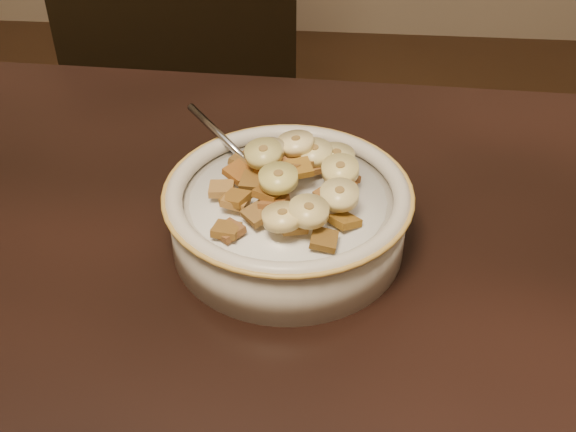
# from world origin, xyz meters

# --- Properties ---
(table) EXTENTS (1.43, 0.95, 0.04)m
(table) POSITION_xyz_m (0.00, 0.00, 0.73)
(table) COLOR black
(table) RESTS_ON floor
(chair) EXTENTS (0.55, 0.55, 0.95)m
(chair) POSITION_xyz_m (-0.18, 0.65, 0.48)
(chair) COLOR black
(chair) RESTS_ON floor
(cereal_bowl) EXTENTS (0.20, 0.20, 0.05)m
(cereal_bowl) POSITION_xyz_m (0.07, 0.15, 0.77)
(cereal_bowl) COLOR beige
(cereal_bowl) RESTS_ON table
(milk) EXTENTS (0.16, 0.16, 0.00)m
(milk) POSITION_xyz_m (0.07, 0.15, 0.80)
(milk) COLOR white
(milk) RESTS_ON cereal_bowl
(spoon) EXTENTS (0.06, 0.06, 0.01)m
(spoon) POSITION_xyz_m (0.05, 0.17, 0.80)
(spoon) COLOR #A8A9AB
(spoon) RESTS_ON cereal_bowl
(cereal_square_0) EXTENTS (0.02, 0.02, 0.01)m
(cereal_square_0) POSITION_xyz_m (0.03, 0.13, 0.81)
(cereal_square_0) COLOR olive
(cereal_square_0) RESTS_ON milk
(cereal_square_1) EXTENTS (0.03, 0.03, 0.01)m
(cereal_square_1) POSITION_xyz_m (0.11, 0.20, 0.80)
(cereal_square_1) COLOR brown
(cereal_square_1) RESTS_ON milk
(cereal_square_2) EXTENTS (0.03, 0.03, 0.01)m
(cereal_square_2) POSITION_xyz_m (0.07, 0.16, 0.82)
(cereal_square_2) COLOR brown
(cereal_square_2) RESTS_ON milk
(cereal_square_3) EXTENTS (0.03, 0.03, 0.01)m
(cereal_square_3) POSITION_xyz_m (0.08, 0.16, 0.82)
(cereal_square_3) COLOR olive
(cereal_square_3) RESTS_ON milk
(cereal_square_4) EXTENTS (0.03, 0.03, 0.01)m
(cereal_square_4) POSITION_xyz_m (0.03, 0.16, 0.81)
(cereal_square_4) COLOR brown
(cereal_square_4) RESTS_ON milk
(cereal_square_5) EXTENTS (0.03, 0.03, 0.01)m
(cereal_square_5) POSITION_xyz_m (0.09, 0.18, 0.81)
(cereal_square_5) COLOR brown
(cereal_square_5) RESTS_ON milk
(cereal_square_6) EXTENTS (0.03, 0.03, 0.01)m
(cereal_square_6) POSITION_xyz_m (0.11, 0.15, 0.81)
(cereal_square_6) COLOR brown
(cereal_square_6) RESTS_ON milk
(cereal_square_7) EXTENTS (0.03, 0.03, 0.01)m
(cereal_square_7) POSITION_xyz_m (0.05, 0.19, 0.81)
(cereal_square_7) COLOR brown
(cereal_square_7) RESTS_ON milk
(cereal_square_8) EXTENTS (0.03, 0.03, 0.01)m
(cereal_square_8) POSITION_xyz_m (0.04, 0.20, 0.81)
(cereal_square_8) COLOR brown
(cereal_square_8) RESTS_ON milk
(cereal_square_9) EXTENTS (0.03, 0.03, 0.01)m
(cereal_square_9) POSITION_xyz_m (0.12, 0.17, 0.81)
(cereal_square_9) COLOR brown
(cereal_square_9) RESTS_ON milk
(cereal_square_10) EXTENTS (0.03, 0.03, 0.01)m
(cereal_square_10) POSITION_xyz_m (0.03, 0.09, 0.80)
(cereal_square_10) COLOR brown
(cereal_square_10) RESTS_ON milk
(cereal_square_11) EXTENTS (0.03, 0.03, 0.01)m
(cereal_square_11) POSITION_xyz_m (0.10, 0.14, 0.81)
(cereal_square_11) COLOR brown
(cereal_square_11) RESTS_ON milk
(cereal_square_12) EXTENTS (0.03, 0.03, 0.01)m
(cereal_square_12) POSITION_xyz_m (0.03, 0.19, 0.81)
(cereal_square_12) COLOR brown
(cereal_square_12) RESTS_ON milk
(cereal_square_13) EXTENTS (0.03, 0.03, 0.01)m
(cereal_square_13) POSITION_xyz_m (0.06, 0.20, 0.81)
(cereal_square_13) COLOR brown
(cereal_square_13) RESTS_ON milk
(cereal_square_14) EXTENTS (0.02, 0.02, 0.01)m
(cereal_square_14) POSITION_xyz_m (0.06, 0.12, 0.81)
(cereal_square_14) COLOR brown
(cereal_square_14) RESTS_ON milk
(cereal_square_15) EXTENTS (0.02, 0.02, 0.01)m
(cereal_square_15) POSITION_xyz_m (0.01, 0.14, 0.81)
(cereal_square_15) COLOR olive
(cereal_square_15) RESTS_ON milk
(cereal_square_16) EXTENTS (0.03, 0.03, 0.01)m
(cereal_square_16) POSITION_xyz_m (0.12, 0.11, 0.80)
(cereal_square_16) COLOR #9A6920
(cereal_square_16) RESTS_ON milk
(cereal_square_17) EXTENTS (0.03, 0.03, 0.01)m
(cereal_square_17) POSITION_xyz_m (0.05, 0.16, 0.82)
(cereal_square_17) COLOR #904B17
(cereal_square_17) RESTS_ON milk
(cereal_square_18) EXTENTS (0.02, 0.02, 0.01)m
(cereal_square_18) POSITION_xyz_m (0.10, 0.09, 0.81)
(cereal_square_18) COLOR brown
(cereal_square_18) RESTS_ON milk
(cereal_square_19) EXTENTS (0.03, 0.03, 0.01)m
(cereal_square_19) POSITION_xyz_m (0.03, 0.13, 0.81)
(cereal_square_19) COLOR brown
(cereal_square_19) RESTS_ON milk
(cereal_square_20) EXTENTS (0.02, 0.02, 0.01)m
(cereal_square_20) POSITION_xyz_m (0.03, 0.09, 0.81)
(cereal_square_20) COLOR olive
(cereal_square_20) RESTS_ON milk
(cereal_square_21) EXTENTS (0.03, 0.03, 0.01)m
(cereal_square_21) POSITION_xyz_m (0.08, 0.10, 0.81)
(cereal_square_21) COLOR brown
(cereal_square_21) RESTS_ON milk
(cereal_square_22) EXTENTS (0.02, 0.02, 0.01)m
(cereal_square_22) POSITION_xyz_m (0.11, 0.14, 0.81)
(cereal_square_22) COLOR brown
(cereal_square_22) RESTS_ON milk
(cereal_square_23) EXTENTS (0.03, 0.03, 0.01)m
(cereal_square_23) POSITION_xyz_m (0.08, 0.17, 0.82)
(cereal_square_23) COLOR #9D642B
(cereal_square_23) RESTS_ON milk
(cereal_square_24) EXTENTS (0.03, 0.03, 0.01)m
(cereal_square_24) POSITION_xyz_m (0.05, 0.11, 0.81)
(cereal_square_24) COLOR olive
(cereal_square_24) RESTS_ON milk
(cereal_square_25) EXTENTS (0.02, 0.02, 0.01)m
(cereal_square_25) POSITION_xyz_m (0.04, 0.15, 0.81)
(cereal_square_25) COLOR brown
(cereal_square_25) RESTS_ON milk
(cereal_square_26) EXTENTS (0.03, 0.03, 0.01)m
(cereal_square_26) POSITION_xyz_m (0.06, 0.13, 0.82)
(cereal_square_26) COLOR brown
(cereal_square_26) RESTS_ON milk
(banana_slice_0) EXTENTS (0.03, 0.03, 0.01)m
(banana_slice_0) POSITION_xyz_m (0.09, 0.19, 0.82)
(banana_slice_0) COLOR #F4DE99
(banana_slice_0) RESTS_ON milk
(banana_slice_1) EXTENTS (0.04, 0.04, 0.01)m
(banana_slice_1) POSITION_xyz_m (0.07, 0.09, 0.82)
(banana_slice_1) COLOR #F8D47D
(banana_slice_1) RESTS_ON milk
(banana_slice_2) EXTENTS (0.04, 0.04, 0.02)m
(banana_slice_2) POSITION_xyz_m (0.05, 0.16, 0.83)
(banana_slice_2) COLOR #CCBF6A
(banana_slice_2) RESTS_ON milk
(banana_slice_3) EXTENTS (0.04, 0.04, 0.01)m
(banana_slice_3) POSITION_xyz_m (0.11, 0.13, 0.82)
(banana_slice_3) COLOR #D6BE88
(banana_slice_3) RESTS_ON milk
(banana_slice_4) EXTENTS (0.04, 0.04, 0.01)m
(banana_slice_4) POSITION_xyz_m (0.05, 0.18, 0.82)
(banana_slice_4) COLOR beige
(banana_slice_4) RESTS_ON milk
(banana_slice_5) EXTENTS (0.04, 0.04, 0.01)m
(banana_slice_5) POSITION_xyz_m (0.09, 0.10, 0.82)
(banana_slice_5) COLOR tan
(banana_slice_5) RESTS_ON milk
(banana_slice_6) EXTENTS (0.04, 0.04, 0.02)m
(banana_slice_6) POSITION_xyz_m (0.11, 0.16, 0.82)
(banana_slice_6) COLOR #F4E88F
(banana_slice_6) RESTS_ON milk
(banana_slice_7) EXTENTS (0.04, 0.04, 0.01)m
(banana_slice_7) POSITION_xyz_m (0.06, 0.13, 0.83)
(banana_slice_7) COLOR #DED36C
(banana_slice_7) RESTS_ON milk
(banana_slice_8) EXTENTS (0.04, 0.04, 0.01)m
(banana_slice_8) POSITION_xyz_m (0.07, 0.19, 0.83)
(banana_slice_8) COLOR #FFE9A4
(banana_slice_8) RESTS_ON milk
(banana_slice_9) EXTENTS (0.04, 0.04, 0.01)m
(banana_slice_9) POSITION_xyz_m (0.11, 0.19, 0.81)
(banana_slice_9) COLOR beige
(banana_slice_9) RESTS_ON milk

